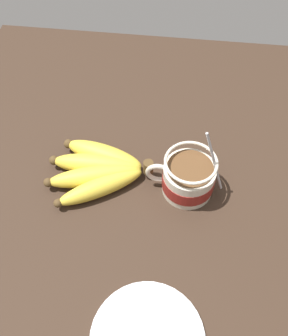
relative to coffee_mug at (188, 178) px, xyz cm
name	(u,v)px	position (x,y,z in cm)	size (l,w,h in cm)	color
table	(148,181)	(7.83, -2.09, -5.36)	(95.55, 95.55, 3.44)	#332319
coffee_mug	(188,178)	(0.00, 0.00, 0.00)	(14.94, 10.05, 16.62)	beige
banana_bunch	(99,169)	(17.57, -1.05, -1.56)	(20.64, 17.84, 4.45)	#4C381E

